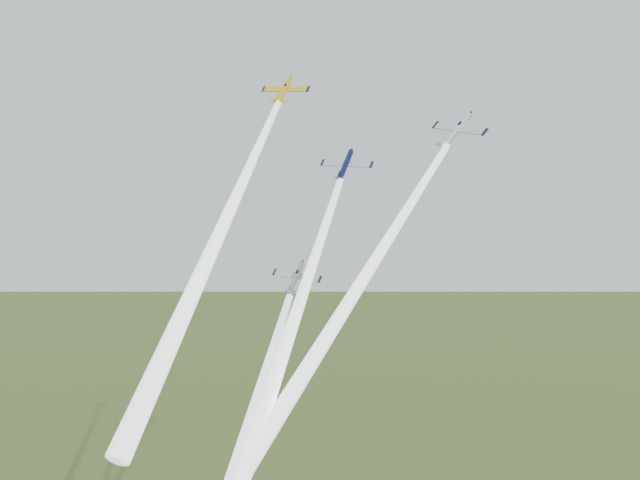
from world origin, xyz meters
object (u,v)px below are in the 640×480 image
Objects in this scene: plane_silver_low at (296,278)px; plane_yellow at (284,90)px; plane_navy at (346,165)px; plane_silver_right at (457,130)px.

plane_yellow is at bearing 115.57° from plane_silver_low.
plane_silver_right reaches higher than plane_navy.
plane_silver_right is 29.94m from plane_silver_low.
plane_yellow is at bearing 153.33° from plane_navy.
plane_navy is 18.05m from plane_silver_low.
plane_yellow is 1.01× the size of plane_navy.
plane_yellow is 0.90× the size of plane_silver_right.
plane_silver_right is (14.76, 4.51, 4.61)m from plane_navy.
plane_silver_low is at bearing -126.94° from plane_silver_right.
plane_navy is at bearing 61.36° from plane_silver_low.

